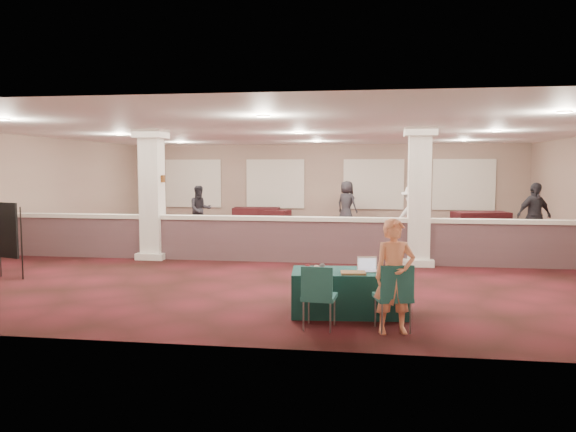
# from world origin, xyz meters

# --- Properties ---
(ground) EXTENTS (16.00, 16.00, 0.00)m
(ground) POSITION_xyz_m (0.00, 0.00, 0.00)
(ground) COLOR #421016
(ground) RESTS_ON ground
(wall_back) EXTENTS (16.00, 0.04, 3.20)m
(wall_back) POSITION_xyz_m (0.00, 8.00, 1.60)
(wall_back) COLOR #8B6F60
(wall_back) RESTS_ON ground
(wall_front) EXTENTS (16.00, 0.04, 3.20)m
(wall_front) POSITION_xyz_m (0.00, -8.00, 1.60)
(wall_front) COLOR #8B6F60
(wall_front) RESTS_ON ground
(wall_left) EXTENTS (0.04, 16.00, 3.20)m
(wall_left) POSITION_xyz_m (-8.00, 0.00, 1.60)
(wall_left) COLOR #8B6F60
(wall_left) RESTS_ON ground
(ceiling) EXTENTS (16.00, 16.00, 0.02)m
(ceiling) POSITION_xyz_m (0.00, 0.00, 3.20)
(ceiling) COLOR white
(ceiling) RESTS_ON wall_back
(partition_wall) EXTENTS (15.60, 0.28, 1.10)m
(partition_wall) POSITION_xyz_m (0.00, -1.50, 0.57)
(partition_wall) COLOR #54393C
(partition_wall) RESTS_ON ground
(column_left) EXTENTS (0.72, 0.72, 3.20)m
(column_left) POSITION_xyz_m (-3.50, -1.50, 1.64)
(column_left) COLOR silver
(column_left) RESTS_ON ground
(column_right) EXTENTS (0.72, 0.72, 3.20)m
(column_right) POSITION_xyz_m (3.00, -1.50, 1.64)
(column_right) COLOR silver
(column_right) RESTS_ON ground
(sconce_left) EXTENTS (0.12, 0.12, 0.18)m
(sconce_left) POSITION_xyz_m (-3.78, -1.50, 2.00)
(sconce_left) COLOR brown
(sconce_left) RESTS_ON column_left
(sconce_right) EXTENTS (0.12, 0.12, 0.18)m
(sconce_right) POSITION_xyz_m (-3.22, -1.50, 2.00)
(sconce_right) COLOR brown
(sconce_right) RESTS_ON column_left
(near_table) EXTENTS (1.84, 1.04, 0.68)m
(near_table) POSITION_xyz_m (1.57, -6.15, 0.34)
(near_table) COLOR #0F3939
(near_table) RESTS_ON ground
(conf_chair_main) EXTENTS (0.57, 0.58, 0.96)m
(conf_chair_main) POSITION_xyz_m (2.23, -7.05, 0.57)
(conf_chair_main) COLOR #1C5252
(conf_chair_main) RESTS_ON ground
(conf_chair_side) EXTENTS (0.50, 0.50, 0.92)m
(conf_chair_side) POSITION_xyz_m (1.17, -7.09, 0.54)
(conf_chair_side) COLOR #1C5252
(conf_chair_side) RESTS_ON ground
(easel_board) EXTENTS (0.90, 0.55, 1.58)m
(easel_board) POSITION_xyz_m (-5.50, -4.51, 1.01)
(easel_board) COLOR black
(easel_board) RESTS_ON ground
(woman) EXTENTS (0.65, 0.52, 1.59)m
(woman) POSITION_xyz_m (2.22, -7.09, 0.79)
(woman) COLOR #FFAA6E
(woman) RESTS_ON ground
(far_table_front_left) EXTENTS (1.96, 1.45, 0.72)m
(far_table_front_left) POSITION_xyz_m (-6.50, 0.86, 0.36)
(far_table_front_left) COLOR black
(far_table_front_left) RESTS_ON ground
(far_table_front_center) EXTENTS (2.06, 1.54, 0.75)m
(far_table_front_center) POSITION_xyz_m (-2.00, 0.30, 0.37)
(far_table_front_center) COLOR black
(far_table_front_center) RESTS_ON ground
(far_table_front_right) EXTENTS (1.78, 1.13, 0.67)m
(far_table_front_right) POSITION_xyz_m (2.72, 2.81, 0.34)
(far_table_front_right) COLOR black
(far_table_front_right) RESTS_ON ground
(far_table_back_left) EXTENTS (1.83, 1.01, 0.72)m
(far_table_back_left) POSITION_xyz_m (-2.50, 6.50, 0.36)
(far_table_back_left) COLOR black
(far_table_back_left) RESTS_ON ground
(far_table_back_center) EXTENTS (1.73, 1.11, 0.65)m
(far_table_back_center) POSITION_xyz_m (-1.99, 6.39, 0.32)
(far_table_back_center) COLOR black
(far_table_back_center) RESTS_ON ground
(far_table_back_right) EXTENTS (2.02, 1.36, 0.75)m
(far_table_back_right) POSITION_xyz_m (5.67, 5.24, 0.37)
(far_table_back_right) COLOR black
(far_table_back_right) RESTS_ON ground
(attendee_a) EXTENTS (0.90, 0.76, 1.64)m
(attendee_a) POSITION_xyz_m (-3.99, 4.00, 0.82)
(attendee_a) COLOR black
(attendee_a) RESTS_ON ground
(attendee_b) EXTENTS (1.29, 0.96, 1.84)m
(attendee_b) POSITION_xyz_m (3.00, 0.00, 0.92)
(attendee_b) COLOR white
(attendee_b) RESTS_ON ground
(attendee_c) EXTENTS (1.21, 0.94, 1.87)m
(attendee_c) POSITION_xyz_m (6.39, 1.50, 0.93)
(attendee_c) COLOR black
(attendee_c) RESTS_ON ground
(attendee_d) EXTENTS (0.98, 0.89, 1.76)m
(attendee_d) POSITION_xyz_m (0.99, 6.62, 0.88)
(attendee_d) COLOR black
(attendee_d) RESTS_ON ground
(laptop_base) EXTENTS (0.33, 0.24, 0.02)m
(laptop_base) POSITION_xyz_m (1.85, -6.17, 0.69)
(laptop_base) COLOR silver
(laptop_base) RESTS_ON near_table
(laptop_screen) EXTENTS (0.31, 0.04, 0.20)m
(laptop_screen) POSITION_xyz_m (1.84, -6.06, 0.80)
(laptop_screen) COLOR silver
(laptop_screen) RESTS_ON near_table
(screen_glow) EXTENTS (0.28, 0.03, 0.18)m
(screen_glow) POSITION_xyz_m (1.84, -6.07, 0.78)
(screen_glow) COLOR silver
(screen_glow) RESTS_ON near_table
(knitting) EXTENTS (0.40, 0.31, 0.03)m
(knitting) POSITION_xyz_m (1.64, -6.38, 0.69)
(knitting) COLOR #BB6D1E
(knitting) RESTS_ON near_table
(yarn_cream) EXTENTS (0.10, 0.10, 0.10)m
(yarn_cream) POSITION_xyz_m (1.07, -6.29, 0.73)
(yarn_cream) COLOR #C3B2A1
(yarn_cream) RESTS_ON near_table
(yarn_red) EXTENTS (0.09, 0.09, 0.09)m
(yarn_red) POSITION_xyz_m (0.92, -6.16, 0.73)
(yarn_red) COLOR maroon
(yarn_red) RESTS_ON near_table
(yarn_grey) EXTENTS (0.10, 0.10, 0.10)m
(yarn_grey) POSITION_xyz_m (1.14, -6.08, 0.73)
(yarn_grey) COLOR #45454A
(yarn_grey) RESTS_ON near_table
(scissors) EXTENTS (0.11, 0.04, 0.01)m
(scissors) POSITION_xyz_m (2.20, -6.35, 0.69)
(scissors) COLOR red
(scissors) RESTS_ON near_table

